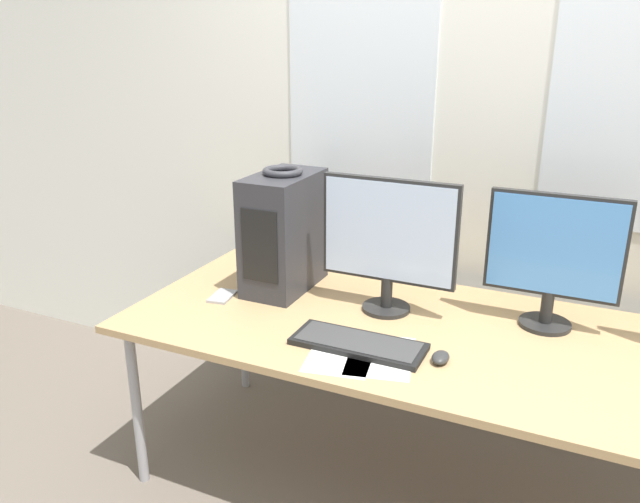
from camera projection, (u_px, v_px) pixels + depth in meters
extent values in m
cube|color=silver|center=(489.00, 129.00, 2.52)|extent=(8.00, 0.06, 2.70)
cube|color=white|center=(360.00, 59.00, 2.62)|extent=(0.66, 0.01, 1.22)
cube|color=tan|center=(440.00, 337.00, 2.22)|extent=(2.31, 0.95, 0.03)
cylinder|color=#99999E|center=(137.00, 407.00, 2.43)|extent=(0.04, 0.04, 0.68)
cylinder|color=#99999E|center=(243.00, 326.00, 3.10)|extent=(0.04, 0.04, 0.68)
cube|color=#2D2D33|center=(284.00, 232.00, 2.54)|extent=(0.22, 0.39, 0.48)
cube|color=black|center=(260.00, 246.00, 2.37)|extent=(0.15, 0.00, 0.29)
torus|color=#333338|center=(283.00, 171.00, 2.46)|extent=(0.16, 0.16, 0.03)
cylinder|color=black|center=(386.00, 308.00, 2.40)|extent=(0.18, 0.18, 0.02)
cylinder|color=black|center=(387.00, 292.00, 2.37)|extent=(0.04, 0.04, 0.12)
cube|color=black|center=(389.00, 231.00, 2.29)|extent=(0.52, 0.03, 0.39)
cube|color=silver|center=(388.00, 232.00, 2.28)|extent=(0.49, 0.00, 0.37)
cylinder|color=black|center=(545.00, 324.00, 2.27)|extent=(0.18, 0.18, 0.02)
cylinder|color=black|center=(547.00, 307.00, 2.24)|extent=(0.04, 0.04, 0.12)
cube|color=black|center=(555.00, 246.00, 2.17)|extent=(0.46, 0.03, 0.37)
cube|color=#4C8CD8|center=(555.00, 247.00, 2.15)|extent=(0.44, 0.00, 0.35)
cube|color=black|center=(358.00, 344.00, 2.11)|extent=(0.45, 0.18, 0.02)
cube|color=#383838|center=(358.00, 341.00, 2.11)|extent=(0.42, 0.15, 0.00)
ellipsoid|color=#2D2D2D|center=(441.00, 357.00, 2.01)|extent=(0.06, 0.09, 0.03)
cube|color=#99999E|center=(222.00, 296.00, 2.51)|extent=(0.10, 0.15, 0.01)
cube|color=white|center=(381.00, 356.00, 2.05)|extent=(0.27, 0.34, 0.00)
cube|color=white|center=(342.00, 354.00, 2.07)|extent=(0.26, 0.33, 0.00)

